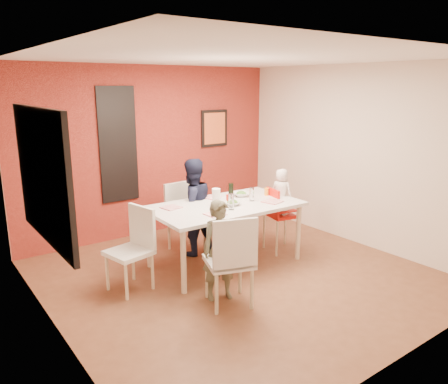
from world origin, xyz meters
TOP-DOWN VIEW (x-y plane):
  - ground at (0.00, 0.00)m, footprint 4.50×4.50m
  - ceiling at (0.00, 0.00)m, footprint 4.50×4.50m
  - wall_back at (0.00, 2.25)m, footprint 4.50×0.02m
  - wall_front at (0.00, -2.25)m, footprint 4.50×0.02m
  - wall_left at (-2.25, 0.00)m, footprint 0.02×4.50m
  - wall_right at (2.25, 0.00)m, footprint 0.02×4.50m
  - brick_accent_wall at (0.00, 2.23)m, footprint 4.50×0.02m
  - picture_window_frame at (-2.22, 0.20)m, footprint 0.05×1.70m
  - picture_window_pane at (-2.21, 0.20)m, footprint 0.02×1.55m
  - glassblock_strip at (-0.60, 2.21)m, footprint 0.55×0.03m
  - glassblock_surround at (-0.60, 2.21)m, footprint 0.60×0.03m
  - art_print_frame at (1.20, 2.21)m, footprint 0.54×0.03m
  - art_print_canvas at (1.20, 2.19)m, footprint 0.44×0.01m
  - dining_table at (0.12, 0.43)m, footprint 2.04×1.18m
  - chair_near at (-0.57, -0.60)m, footprint 0.62×0.62m
  - chair_far at (-0.06, 1.25)m, footprint 0.48×0.48m
  - chair_left at (-1.19, 0.47)m, footprint 0.55×0.55m
  - high_chair at (1.02, 0.33)m, footprint 0.47×0.47m
  - child_near at (-0.54, -0.36)m, footprint 0.49×0.40m
  - child_far at (-0.05, 1.00)m, footprint 0.69×0.54m
  - toddler at (1.05, 0.32)m, footprint 0.30×0.38m
  - plate_near_left at (-0.27, 0.12)m, footprint 0.23×0.23m
  - plate_far_mid at (0.17, 0.83)m, footprint 0.28×0.28m
  - plate_near_right at (0.71, 0.14)m, footprint 0.29×0.29m
  - plate_far_left at (-0.55, 0.71)m, footprint 0.25×0.25m
  - salad_bowl_a at (0.17, 0.34)m, footprint 0.22×0.22m
  - salad_bowl_b at (0.56, 0.65)m, footprint 0.30×0.30m
  - wine_bottle at (0.26, 0.49)m, footprint 0.07×0.07m
  - wine_glass_a at (0.03, 0.19)m, footprint 0.07×0.07m
  - wine_glass_b at (0.52, 0.36)m, footprint 0.06×0.06m
  - paper_towel_roll at (-0.05, 0.41)m, footprint 0.11×0.11m
  - condiment_red at (0.16, 0.44)m, footprint 0.03×0.03m
  - condiment_green at (0.28, 0.50)m, footprint 0.03×0.03m
  - condiment_brown at (0.27, 0.48)m, footprint 0.04×0.04m
  - sippy_cup at (0.88, 0.46)m, footprint 0.06×0.06m

SIDE VIEW (x-z plane):
  - ground at x=0.00m, z-range 0.00..0.00m
  - chair_far at x=-0.06m, z-range 0.06..1.05m
  - chair_left at x=-1.19m, z-range 0.06..1.05m
  - high_chair at x=1.02m, z-range 0.10..1.05m
  - child_near at x=-0.54m, z-range 0.00..1.16m
  - chair_near at x=-0.57m, z-range 0.06..1.12m
  - child_far at x=-0.05m, z-range 0.00..1.39m
  - dining_table at x=0.12m, z-range 0.34..1.18m
  - plate_far_mid at x=0.17m, z-range 0.84..0.85m
  - plate_far_left at x=-0.55m, z-range 0.84..0.85m
  - plate_near_left at x=-0.27m, z-range 0.84..0.85m
  - plate_near_right at x=0.71m, z-range 0.84..0.85m
  - salad_bowl_a at x=0.17m, z-range 0.84..0.89m
  - salad_bowl_b at x=0.56m, z-range 0.84..0.89m
  - sippy_cup at x=0.88m, z-range 0.84..0.95m
  - toddler at x=1.05m, z-range 0.56..1.23m
  - condiment_red at x=0.16m, z-range 0.84..0.96m
  - condiment_green at x=0.28m, z-range 0.84..0.97m
  - condiment_brown at x=0.27m, z-range 0.84..0.99m
  - wine_glass_b at x=0.52m, z-range 0.84..1.02m
  - wine_glass_a at x=0.03m, z-range 0.84..1.04m
  - paper_towel_roll at x=-0.05m, z-range 0.84..1.08m
  - wine_bottle at x=0.26m, z-range 0.84..1.10m
  - wall_back at x=0.00m, z-range 0.00..2.70m
  - wall_front at x=0.00m, z-range 0.00..2.70m
  - wall_left at x=-2.25m, z-range 0.00..2.70m
  - wall_right at x=2.25m, z-range 0.00..2.70m
  - brick_accent_wall at x=0.00m, z-range 0.00..2.70m
  - glassblock_strip at x=-0.60m, z-range 0.65..2.35m
  - glassblock_surround at x=-0.60m, z-range 0.62..2.38m
  - picture_window_frame at x=-2.22m, z-range 0.90..2.20m
  - picture_window_pane at x=-2.21m, z-range 0.98..2.12m
  - art_print_frame at x=1.20m, z-range 1.33..1.97m
  - art_print_canvas at x=1.20m, z-range 1.38..1.92m
  - ceiling at x=0.00m, z-range 2.69..2.71m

